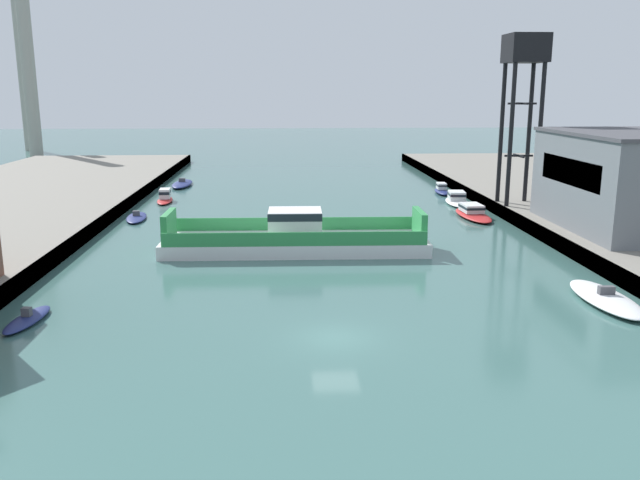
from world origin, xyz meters
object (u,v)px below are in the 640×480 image
(moored_boat_near_right, at_px, (473,213))
(moored_boat_upstream_b, at_px, (442,190))
(crane_tower, at_px, (525,67))
(smokestack_distant_a, at_px, (23,63))
(moored_boat_far_right, at_px, (457,199))
(smokestack_distant_b, at_px, (28,59))
(moored_boat_near_left, at_px, (136,217))
(chain_ferry, at_px, (295,238))
(moored_boat_far_left, at_px, (606,298))
(moored_boat_mid_left, at_px, (182,184))
(moored_boat_mid_right, at_px, (165,197))
(moored_boat_upstream_a, at_px, (27,319))

(moored_boat_near_right, distance_m, moored_boat_upstream_b, 15.96)
(crane_tower, height_order, smokestack_distant_a, smokestack_distant_a)
(moored_boat_far_right, relative_size, smokestack_distant_b, 0.21)
(smokestack_distant_b, bearing_deg, moored_boat_upstream_b, -37.30)
(moored_boat_near_left, distance_m, moored_boat_near_right, 34.69)
(moored_boat_far_right, bearing_deg, moored_boat_near_left, -167.74)
(moored_boat_near_left, relative_size, crane_tower, 0.37)
(moored_boat_near_right, distance_m, smokestack_distant_a, 112.98)
(chain_ferry, height_order, moored_boat_far_left, chain_ferry)
(moored_boat_far_right, xyz_separation_m, smokestack_distant_b, (-69.47, 60.38, 18.38))
(chain_ferry, relative_size, smokestack_distant_a, 0.61)
(chain_ferry, height_order, moored_boat_near_right, chain_ferry)
(moored_boat_near_right, height_order, moored_boat_mid_left, moored_boat_near_right)
(moored_boat_upstream_b, distance_m, crane_tower, 21.46)
(chain_ferry, height_order, moored_boat_far_right, chain_ferry)
(moored_boat_mid_right, bearing_deg, moored_boat_mid_left, 89.55)
(moored_boat_near_left, height_order, moored_boat_near_right, moored_boat_near_right)
(smokestack_distant_b, bearing_deg, smokestack_distant_a, 113.95)
(moored_boat_near_left, bearing_deg, moored_boat_upstream_b, 23.24)
(chain_ferry, bearing_deg, crane_tower, 31.52)
(moored_boat_far_left, height_order, moored_boat_far_right, moored_boat_far_right)
(moored_boat_upstream_a, bearing_deg, moored_boat_mid_right, 89.21)
(moored_boat_mid_left, bearing_deg, moored_boat_near_left, -92.72)
(moored_boat_near_left, xyz_separation_m, moored_boat_mid_left, (1.14, 23.90, 0.10))
(crane_tower, bearing_deg, moored_boat_mid_left, 148.05)
(chain_ferry, height_order, smokestack_distant_b, smokestack_distant_b)
(moored_boat_mid_left, height_order, crane_tower, crane_tower)
(moored_boat_near_right, height_order, moored_boat_upstream_a, moored_boat_near_right)
(smokestack_distant_b, bearing_deg, moored_boat_mid_left, -51.32)
(moored_boat_near_left, bearing_deg, moored_boat_upstream_a, -89.14)
(moored_boat_near_right, xyz_separation_m, moored_boat_mid_right, (-33.64, 11.69, 0.09))
(crane_tower, bearing_deg, moored_boat_far_left, -98.85)
(moored_boat_near_right, xyz_separation_m, moored_boat_mid_left, (-33.54, 24.72, -0.18))
(moored_boat_mid_right, distance_m, smokestack_distant_a, 84.00)
(moored_boat_mid_right, height_order, moored_boat_far_left, moored_boat_mid_right)
(moored_boat_mid_right, height_order, moored_boat_upstream_a, moored_boat_mid_right)
(chain_ferry, height_order, moored_boat_mid_left, chain_ferry)
(crane_tower, xyz_separation_m, smokestack_distant_b, (-73.66, 68.04, 3.77))
(moored_boat_near_right, xyz_separation_m, crane_tower, (4.77, 0.82, 14.64))
(crane_tower, bearing_deg, moored_boat_near_left, 180.00)
(chain_ferry, relative_size, moored_boat_mid_left, 2.61)
(moored_boat_mid_right, relative_size, moored_boat_far_left, 0.74)
(moored_boat_far_right, bearing_deg, moored_boat_upstream_b, 90.11)
(moored_boat_far_left, relative_size, smokestack_distant_a, 0.23)
(moored_boat_near_left, relative_size, moored_boat_mid_right, 1.05)
(moored_boat_far_left, relative_size, moored_boat_upstream_a, 1.64)
(moored_boat_upstream_b, bearing_deg, moored_boat_far_right, -89.89)
(moored_boat_far_right, height_order, moored_boat_upstream_b, moored_boat_far_right)
(moored_boat_mid_right, bearing_deg, crane_tower, -15.80)
(moored_boat_far_left, distance_m, smokestack_distant_b, 120.66)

